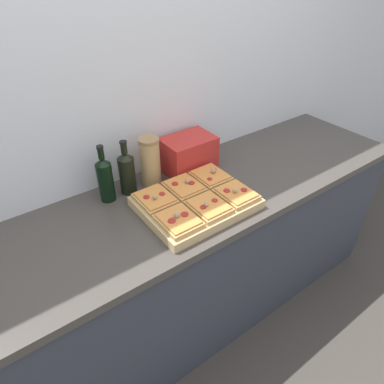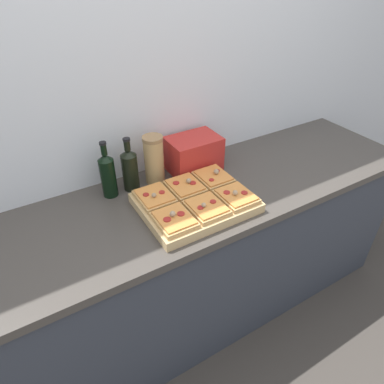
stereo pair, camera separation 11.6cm
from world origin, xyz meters
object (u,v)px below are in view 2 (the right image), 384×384
Objects in this scene: cutting_board at (195,203)px; wine_bottle at (130,169)px; olive_oil_bottle at (108,174)px; grain_jar_tall at (154,160)px; toaster_oven at (194,154)px.

cutting_board is 0.36m from wine_bottle.
cutting_board is 1.82× the size of wine_bottle.
olive_oil_bottle is at bearing -180.00° from wine_bottle.
olive_oil_bottle is at bearing 180.00° from grain_jar_tall.
olive_oil_bottle reaches higher than grain_jar_tall.
toaster_oven is at bearing -0.21° from grain_jar_tall.
toaster_oven is at bearing 60.31° from cutting_board.
olive_oil_bottle is 0.97× the size of toaster_oven.
cutting_board is 1.76× the size of olive_oil_bottle.
wine_bottle reaches higher than cutting_board.
olive_oil_bottle is 1.04× the size of wine_bottle.
cutting_board is 1.71× the size of toaster_oven.
grain_jar_tall is at bearing 102.10° from cutting_board.
toaster_oven is (0.36, -0.00, -0.02)m from wine_bottle.
wine_bottle is 0.13m from grain_jar_tall.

